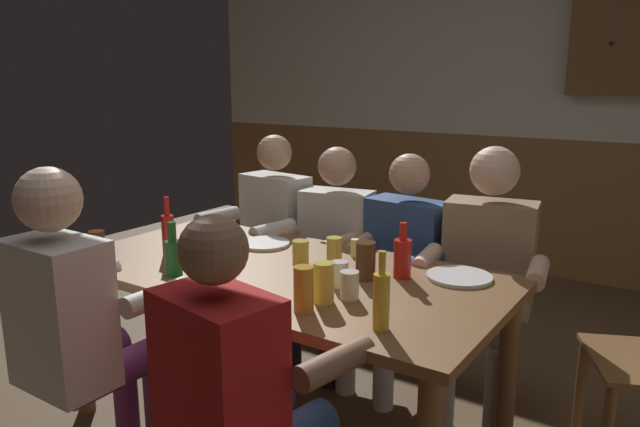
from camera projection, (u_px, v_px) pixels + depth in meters
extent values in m
cube|color=beige|center=(508.00, 56.00, 4.68)|extent=(5.71, 0.12, 1.25)
cube|color=brown|center=(498.00, 201.00, 4.93)|extent=(5.71, 0.12, 1.08)
cube|color=brown|center=(281.00, 273.00, 2.51)|extent=(1.88, 0.95, 0.04)
cylinder|color=brown|center=(81.00, 341.00, 2.74)|extent=(0.08, 0.08, 0.71)
cylinder|color=brown|center=(204.00, 291.00, 3.39)|extent=(0.08, 0.08, 0.71)
cylinder|color=brown|center=(507.00, 372.00, 2.45)|extent=(0.08, 0.08, 0.71)
cube|color=silver|center=(276.00, 220.00, 3.49)|extent=(0.43, 0.26, 0.53)
sphere|color=tan|center=(274.00, 153.00, 3.40)|extent=(0.20, 0.20, 0.20)
cylinder|color=#B78493|center=(272.00, 270.00, 3.37)|extent=(0.18, 0.39, 0.13)
cylinder|color=#B78493|center=(246.00, 262.00, 3.52)|extent=(0.18, 0.39, 0.13)
cylinder|color=#B78493|center=(248.00, 324.00, 3.29)|extent=(0.10, 0.10, 0.42)
cylinder|color=#B78493|center=(223.00, 314.00, 3.44)|extent=(0.10, 0.10, 0.42)
cylinder|color=silver|center=(273.00, 230.00, 3.16)|extent=(0.12, 0.29, 0.08)
cylinder|color=silver|center=(218.00, 217.00, 3.46)|extent=(0.12, 0.29, 0.08)
cube|color=silver|center=(337.00, 234.00, 3.27)|extent=(0.41, 0.26, 0.48)
sphere|color=tan|center=(337.00, 166.00, 3.18)|extent=(0.21, 0.21, 0.21)
cylinder|color=black|center=(344.00, 284.00, 3.14)|extent=(0.20, 0.42, 0.13)
cylinder|color=black|center=(308.00, 278.00, 3.22)|extent=(0.20, 0.42, 0.13)
cylinder|color=black|center=(329.00, 346.00, 3.02)|extent=(0.10, 0.10, 0.42)
cylinder|color=black|center=(292.00, 339.00, 3.11)|extent=(0.10, 0.10, 0.42)
cylinder|color=tan|center=(359.00, 245.00, 2.96)|extent=(0.13, 0.29, 0.08)
cylinder|color=tan|center=(280.00, 236.00, 3.13)|extent=(0.13, 0.29, 0.08)
cube|color=#2D4C84|center=(407.00, 246.00, 3.04)|extent=(0.43, 0.24, 0.48)
sphere|color=tan|center=(409.00, 174.00, 2.95)|extent=(0.20, 0.20, 0.20)
cylinder|color=silver|center=(408.00, 301.00, 2.90)|extent=(0.17, 0.42, 0.13)
cylinder|color=silver|center=(371.00, 290.00, 3.04)|extent=(0.17, 0.42, 0.13)
cylinder|color=silver|center=(384.00, 367.00, 2.81)|extent=(0.10, 0.10, 0.42)
cylinder|color=silver|center=(346.00, 353.00, 2.95)|extent=(0.10, 0.10, 0.42)
cylinder|color=#2D4C84|center=(423.00, 262.00, 2.70)|extent=(0.11, 0.29, 0.08)
cylinder|color=tan|center=(342.00, 244.00, 3.00)|extent=(0.11, 0.29, 0.08)
cube|color=#997F60|center=(489.00, 256.00, 2.80)|extent=(0.44, 0.29, 0.52)
sphere|color=beige|center=(495.00, 171.00, 2.71)|extent=(0.22, 0.22, 0.22)
cylinder|color=silver|center=(506.00, 319.00, 2.68)|extent=(0.19, 0.41, 0.13)
cylinder|color=silver|center=(456.00, 311.00, 2.77)|extent=(0.19, 0.41, 0.13)
cylinder|color=silver|center=(496.00, 394.00, 2.57)|extent=(0.10, 0.10, 0.42)
cylinder|color=silver|center=(444.00, 383.00, 2.66)|extent=(0.10, 0.10, 0.42)
cylinder|color=beige|center=(538.00, 273.00, 2.48)|extent=(0.13, 0.29, 0.08)
cylinder|color=beige|center=(427.00, 259.00, 2.67)|extent=(0.13, 0.29, 0.08)
cube|color=silver|center=(60.00, 314.00, 2.09)|extent=(0.35, 0.23, 0.54)
sphere|color=beige|center=(48.00, 199.00, 2.00)|extent=(0.22, 0.22, 0.22)
cylinder|color=#6B2D66|center=(82.00, 358.00, 2.30)|extent=(0.13, 0.37, 0.13)
cylinder|color=#6B2D66|center=(114.00, 372.00, 2.20)|extent=(0.13, 0.37, 0.13)
cylinder|color=#6B2D66|center=(126.00, 400.00, 2.51)|extent=(0.10, 0.10, 0.42)
cylinder|color=#6B2D66|center=(158.00, 414.00, 2.41)|extent=(0.10, 0.10, 0.42)
cylinder|color=silver|center=(87.00, 276.00, 2.40)|extent=(0.08, 0.28, 0.08)
cylinder|color=silver|center=(157.00, 297.00, 2.18)|extent=(0.08, 0.28, 0.08)
cube|color=#AD1919|center=(219.00, 378.00, 1.69)|extent=(0.40, 0.29, 0.50)
sphere|color=brown|center=(213.00, 250.00, 1.60)|extent=(0.19, 0.19, 0.19)
cylinder|color=#2D4C84|center=(238.00, 418.00, 1.90)|extent=(0.20, 0.41, 0.13)
cylinder|color=brown|center=(243.00, 323.00, 2.00)|extent=(0.13, 0.29, 0.08)
cylinder|color=brown|center=(335.00, 363.00, 1.72)|extent=(0.13, 0.29, 0.08)
cylinder|color=brown|center=(581.00, 387.00, 2.60)|extent=(0.04, 0.04, 0.44)
cylinder|color=#F9E08C|center=(355.00, 248.00, 2.67)|extent=(0.04, 0.04, 0.08)
cylinder|color=white|center=(264.00, 244.00, 2.86)|extent=(0.24, 0.24, 0.01)
cylinder|color=white|center=(459.00, 277.00, 2.38)|extent=(0.26, 0.26, 0.01)
cylinder|color=red|center=(402.00, 259.00, 2.38)|extent=(0.07, 0.07, 0.16)
cylinder|color=red|center=(403.00, 231.00, 2.36)|extent=(0.03, 0.03, 0.07)
cylinder|color=red|center=(168.00, 235.00, 2.69)|extent=(0.06, 0.06, 0.18)
cylinder|color=red|center=(167.00, 206.00, 2.66)|extent=(0.02, 0.02, 0.08)
cylinder|color=gold|center=(381.00, 302.00, 1.88)|extent=(0.05, 0.05, 0.18)
cylinder|color=gold|center=(382.00, 263.00, 1.86)|extent=(0.02, 0.02, 0.07)
cylinder|color=#195923|center=(173.00, 258.00, 2.41)|extent=(0.07, 0.07, 0.14)
cylinder|color=#195923|center=(172.00, 232.00, 2.39)|extent=(0.03, 0.03, 0.08)
cylinder|color=gold|center=(226.00, 274.00, 2.21)|extent=(0.07, 0.07, 0.15)
cylinder|color=#E5C64C|center=(301.00, 253.00, 2.55)|extent=(0.07, 0.07, 0.11)
cylinder|color=#E5C64C|center=(334.00, 253.00, 2.49)|extent=(0.06, 0.06, 0.14)
cylinder|color=gold|center=(304.00, 289.00, 2.04)|extent=(0.07, 0.07, 0.16)
cylinder|color=white|center=(349.00, 285.00, 2.15)|extent=(0.07, 0.07, 0.10)
cylinder|color=#4C2D19|center=(366.00, 261.00, 2.36)|extent=(0.08, 0.08, 0.15)
cylinder|color=#E5C64C|center=(324.00, 283.00, 2.12)|extent=(0.07, 0.07, 0.15)
cylinder|color=white|center=(340.00, 274.00, 2.28)|extent=(0.07, 0.07, 0.10)
cylinder|color=#4C2D19|center=(97.00, 243.00, 2.69)|extent=(0.07, 0.07, 0.11)
cube|color=brown|center=(613.00, 44.00, 4.14)|extent=(0.56, 0.12, 0.70)
sphere|color=black|center=(611.00, 44.00, 4.08)|extent=(0.03, 0.03, 0.03)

